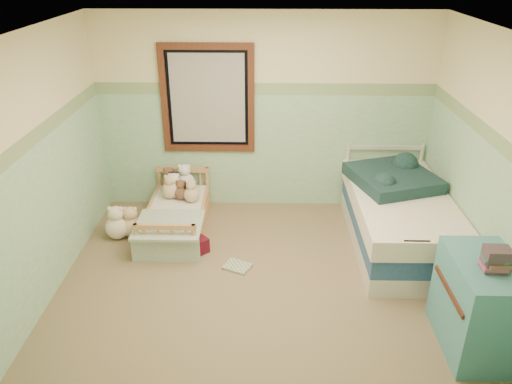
{
  "coord_description": "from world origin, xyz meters",
  "views": [
    {
      "loc": [
        0.02,
        -4.24,
        3.11
      ],
      "look_at": [
        -0.07,
        0.35,
        0.87
      ],
      "focal_mm": 34.84,
      "sensor_mm": 36.0,
      "label": 1
    }
  ],
  "objects_px": {
    "plush_floor_tan": "(132,226)",
    "dresser": "(479,305)",
    "red_pillow": "(193,246)",
    "plush_floor_cream": "(118,227)",
    "floor_book": "(237,266)",
    "twin_bed_frame": "(396,237)",
    "toddler_bed_frame": "(177,223)"
  },
  "relations": [
    {
      "from": "plush_floor_cream",
      "to": "dresser",
      "type": "relative_size",
      "value": 0.33
    },
    {
      "from": "plush_floor_tan",
      "to": "twin_bed_frame",
      "type": "bearing_deg",
      "value": -2.79
    },
    {
      "from": "plush_floor_tan",
      "to": "twin_bed_frame",
      "type": "height_order",
      "value": "plush_floor_tan"
    },
    {
      "from": "toddler_bed_frame",
      "to": "twin_bed_frame",
      "type": "height_order",
      "value": "twin_bed_frame"
    },
    {
      "from": "dresser",
      "to": "floor_book",
      "type": "relative_size",
      "value": 2.99
    },
    {
      "from": "floor_book",
      "to": "red_pillow",
      "type": "bearing_deg",
      "value": 175.95
    },
    {
      "from": "plush_floor_cream",
      "to": "floor_book",
      "type": "height_order",
      "value": "plush_floor_cream"
    },
    {
      "from": "plush_floor_cream",
      "to": "plush_floor_tan",
      "type": "relative_size",
      "value": 1.08
    },
    {
      "from": "red_pillow",
      "to": "floor_book",
      "type": "bearing_deg",
      "value": -29.72
    },
    {
      "from": "red_pillow",
      "to": "dresser",
      "type": "bearing_deg",
      "value": -28.44
    },
    {
      "from": "red_pillow",
      "to": "floor_book",
      "type": "xyz_separation_m",
      "value": [
        0.51,
        -0.29,
        -0.08
      ]
    },
    {
      "from": "toddler_bed_frame",
      "to": "plush_floor_tan",
      "type": "relative_size",
      "value": 5.27
    },
    {
      "from": "twin_bed_frame",
      "to": "dresser",
      "type": "distance_m",
      "value": 1.67
    },
    {
      "from": "toddler_bed_frame",
      "to": "plush_floor_cream",
      "type": "distance_m",
      "value": 0.7
    },
    {
      "from": "toddler_bed_frame",
      "to": "floor_book",
      "type": "distance_m",
      "value": 1.13
    },
    {
      "from": "plush_floor_tan",
      "to": "twin_bed_frame",
      "type": "relative_size",
      "value": 0.13
    },
    {
      "from": "toddler_bed_frame",
      "to": "twin_bed_frame",
      "type": "xyz_separation_m",
      "value": [
        2.61,
        -0.31,
        0.02
      ]
    },
    {
      "from": "floor_book",
      "to": "dresser",
      "type": "bearing_deg",
      "value": -2.45
    },
    {
      "from": "red_pillow",
      "to": "plush_floor_tan",
      "type": "bearing_deg",
      "value": 155.96
    },
    {
      "from": "red_pillow",
      "to": "floor_book",
      "type": "distance_m",
      "value": 0.6
    },
    {
      "from": "plush_floor_cream",
      "to": "red_pillow",
      "type": "xyz_separation_m",
      "value": [
        0.94,
        -0.3,
        -0.05
      ]
    },
    {
      "from": "dresser",
      "to": "red_pillow",
      "type": "xyz_separation_m",
      "value": [
        -2.61,
        1.42,
        -0.34
      ]
    },
    {
      "from": "plush_floor_cream",
      "to": "twin_bed_frame",
      "type": "xyz_separation_m",
      "value": [
        3.28,
        -0.1,
        -0.03
      ]
    },
    {
      "from": "plush_floor_tan",
      "to": "dresser",
      "type": "xyz_separation_m",
      "value": [
        3.4,
        -1.77,
        0.29
      ]
    },
    {
      "from": "dresser",
      "to": "red_pillow",
      "type": "relative_size",
      "value": 3.0
    },
    {
      "from": "toddler_bed_frame",
      "to": "plush_floor_tan",
      "type": "bearing_deg",
      "value": -163.28
    },
    {
      "from": "plush_floor_cream",
      "to": "twin_bed_frame",
      "type": "relative_size",
      "value": 0.14
    },
    {
      "from": "dresser",
      "to": "red_pillow",
      "type": "distance_m",
      "value": 2.99
    },
    {
      "from": "plush_floor_tan",
      "to": "floor_book",
      "type": "height_order",
      "value": "plush_floor_tan"
    },
    {
      "from": "plush_floor_cream",
      "to": "floor_book",
      "type": "bearing_deg",
      "value": -22.23
    },
    {
      "from": "toddler_bed_frame",
      "to": "plush_floor_cream",
      "type": "relative_size",
      "value": 4.9
    },
    {
      "from": "twin_bed_frame",
      "to": "plush_floor_cream",
      "type": "bearing_deg",
      "value": 178.21
    }
  ]
}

